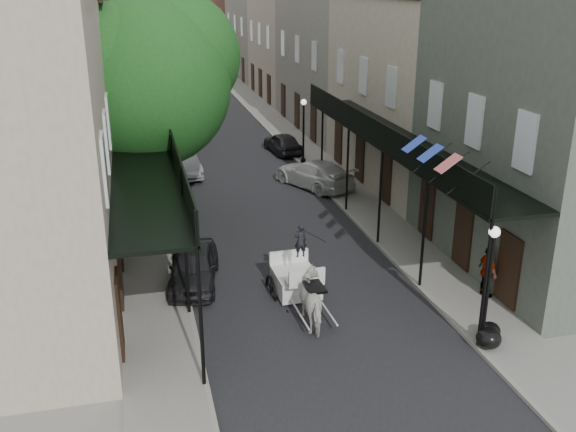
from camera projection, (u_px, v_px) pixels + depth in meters
ground at (327, 331)px, 19.70m from camera, size 140.00×140.00×0.00m
road at (228, 161)px, 37.89m from camera, size 8.00×90.00×0.01m
sidewalk_left at (141, 166)px, 36.75m from camera, size 2.20×90.00×0.12m
sidewalk_right at (309, 155)px, 38.99m from camera, size 2.20×90.00×0.12m
building_row_left at (76, 55)px, 43.23m from camera, size 5.00×80.00×10.50m
building_row_right at (320, 49)px, 47.08m from camera, size 5.00×80.00×10.50m
gallery_left at (149, 155)px, 23.56m from camera, size 2.20×18.05×4.88m
gallery_right at (392, 141)px, 25.70m from camera, size 2.20×18.05×4.88m
tree_near at (156, 76)px, 25.75m from camera, size 7.31×6.80×9.63m
tree_far at (144, 54)px, 38.70m from camera, size 6.45×6.00×8.61m
lamppost_right_near at (488, 285)px, 18.08m from camera, size 0.32×0.32×3.71m
lamppost_left at (173, 214)px, 23.52m from camera, size 0.32×0.32×3.71m
lamppost_right_far at (303, 131)px, 36.27m from camera, size 0.32×0.32×3.71m
horse at (315, 301)px, 19.80m from camera, size 0.95×1.98×1.65m
carriage at (292, 260)px, 22.03m from camera, size 1.77×2.48×2.76m
pedestrian_walking at (182, 209)px, 27.54m from camera, size 0.97×0.84×1.71m
pedestrian_sidewalk_left at (141, 152)px, 36.24m from camera, size 1.18×0.84×1.65m
pedestrian_sidewalk_right at (488, 271)px, 21.31m from camera, size 0.47×1.07×1.80m
car_left_near at (194, 266)px, 22.49m from camera, size 2.31×4.20×1.36m
car_left_mid at (182, 162)px, 35.02m from camera, size 1.94×4.48×1.43m
car_left_far at (167, 109)px, 49.36m from camera, size 2.58×4.98×1.34m
car_right_near at (314, 174)px, 32.99m from camera, size 3.82×5.25×1.41m
car_right_far at (283, 143)px, 39.41m from camera, size 1.94×3.91×1.28m
trash_bags at (489, 335)px, 18.68m from camera, size 0.98×1.13×0.62m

